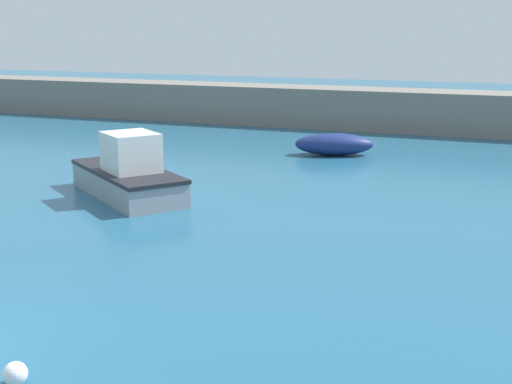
{
  "coord_description": "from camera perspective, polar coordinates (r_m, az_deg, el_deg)",
  "views": [
    {
      "loc": [
        9.01,
        -7.81,
        5.19
      ],
      "look_at": [
        1.75,
        10.91,
        0.44
      ],
      "focal_mm": 50.0,
      "sensor_mm": 36.0,
      "label": 1
    }
  ],
  "objects": [
    {
      "name": "harbor_breakwater",
      "position": [
        36.93,
        6.99,
        6.7
      ],
      "size": [
        55.96,
        2.72,
        2.02
      ],
      "primitive_type": "cube",
      "color": "slate",
      "rests_on": "ground_plane"
    },
    {
      "name": "mooring_buoy_white",
      "position": [
        11.36,
        -18.7,
        -13.61
      ],
      "size": [
        0.37,
        0.37,
        0.37
      ],
      "primitive_type": "sphere",
      "color": "white",
      "rests_on": "ground_plane"
    },
    {
      "name": "motorboat_grey_hull",
      "position": [
        22.18,
        -10.16,
        1.36
      ],
      "size": [
        5.12,
        4.51,
        2.02
      ],
      "rotation": [
        0.0,
        0.0,
        2.5
      ],
      "color": "gray",
      "rests_on": "ground_plane"
    },
    {
      "name": "rowboat_blue_near",
      "position": [
        29.04,
        6.27,
        3.82
      ],
      "size": [
        3.39,
        2.24,
        0.89
      ],
      "rotation": [
        0.0,
        0.0,
        0.33
      ],
      "color": "navy",
      "rests_on": "ground_plane"
    }
  ]
}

